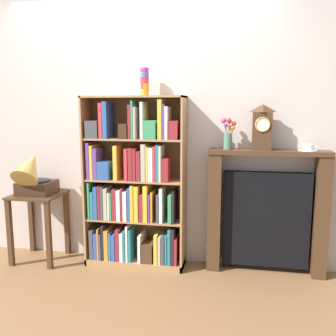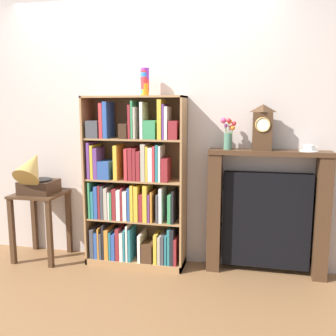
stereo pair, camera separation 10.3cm
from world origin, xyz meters
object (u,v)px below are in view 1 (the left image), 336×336
object	(u,v)px
bookshelf	(133,192)
flower_vase	(228,134)
mantel_clock	(262,127)
teacup_with_saucer	(308,148)
cup_stack	(144,82)
side_table_left	(39,212)
fireplace_mantel	(266,213)
gramophone	(33,175)

from	to	relation	value
bookshelf	flower_vase	bearing A→B (deg)	3.03
mantel_clock	teacup_with_saucer	xyz separation A→B (m)	(0.39, 0.00, -0.18)
cup_stack	side_table_left	bearing A→B (deg)	-174.68
side_table_left	fireplace_mantel	distance (m)	2.18
cup_stack	gramophone	xyz separation A→B (m)	(-1.06, -0.16, -0.86)
bookshelf	side_table_left	bearing A→B (deg)	-176.21
bookshelf	teacup_with_saucer	world-z (taller)	bookshelf
gramophone	mantel_clock	distance (m)	2.16
bookshelf	fireplace_mantel	size ratio (longest dim) A/B	1.42
fireplace_mantel	gramophone	bearing A→B (deg)	-174.76
bookshelf	flower_vase	distance (m)	1.03
gramophone	teacup_with_saucer	bearing A→B (deg)	4.17
cup_stack	teacup_with_saucer	distance (m)	1.55
cup_stack	gramophone	world-z (taller)	cup_stack
bookshelf	gramophone	world-z (taller)	bookshelf
bookshelf	gramophone	size ratio (longest dim) A/B	3.37
bookshelf	teacup_with_saucer	xyz separation A→B (m)	(1.55, 0.05, 0.44)
cup_stack	side_table_left	xyz separation A→B (m)	(-1.06, -0.10, -1.24)
teacup_with_saucer	flower_vase	bearing A→B (deg)	-179.26
side_table_left	cup_stack	bearing A→B (deg)	5.32
cup_stack	flower_vase	distance (m)	0.89
cup_stack	teacup_with_saucer	xyz separation A→B (m)	(1.44, 0.02, -0.57)
gramophone	fireplace_mantel	bearing A→B (deg)	5.24
gramophone	fireplace_mantel	xyz separation A→B (m)	(2.17, 0.20, -0.31)
bookshelf	cup_stack	world-z (taller)	cup_stack
bookshelf	teacup_with_saucer	bearing A→B (deg)	2.02
bookshelf	fireplace_mantel	xyz separation A→B (m)	(1.23, 0.07, -0.16)
flower_vase	gramophone	bearing A→B (deg)	-174.55
cup_stack	fireplace_mantel	world-z (taller)	cup_stack
flower_vase	teacup_with_saucer	world-z (taller)	flower_vase
bookshelf	gramophone	distance (m)	0.97
side_table_left	mantel_clock	xyz separation A→B (m)	(2.11, 0.12, 0.85)
flower_vase	teacup_with_saucer	size ratio (longest dim) A/B	1.77
cup_stack	teacup_with_saucer	size ratio (longest dim) A/B	1.55
cup_stack	fireplace_mantel	distance (m)	1.62
bookshelf	side_table_left	world-z (taller)	bookshelf
cup_stack	fireplace_mantel	size ratio (longest dim) A/B	0.22
mantel_clock	flower_vase	world-z (taller)	mantel_clock
fireplace_mantel	flower_vase	size ratio (longest dim) A/B	4.00
bookshelf	mantel_clock	world-z (taller)	bookshelf
gramophone	fireplace_mantel	world-z (taller)	gramophone
bookshelf	fireplace_mantel	world-z (taller)	bookshelf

